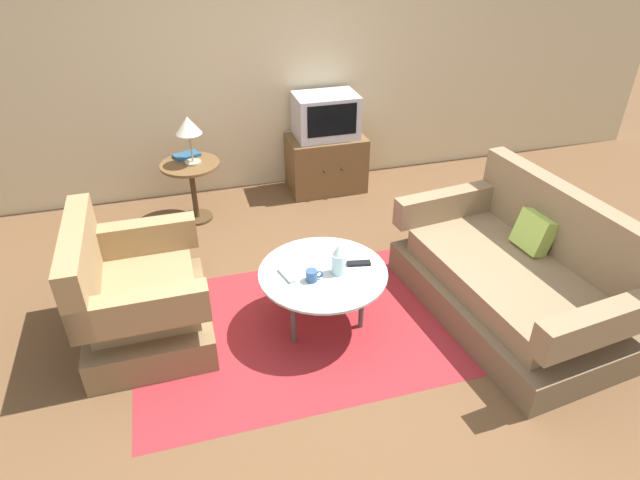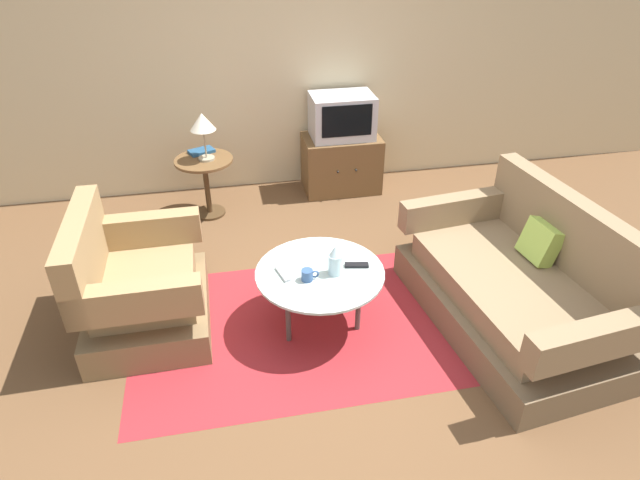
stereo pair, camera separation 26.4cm
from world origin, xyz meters
TOP-DOWN VIEW (x-y plane):
  - ground_plane at (0.00, 0.00)m, footprint 16.00×16.00m
  - back_wall at (0.00, 2.50)m, footprint 9.00×0.12m
  - area_rug at (-0.04, 0.10)m, footprint 2.62×1.54m
  - armchair at (-1.27, 0.33)m, footprint 0.81×0.99m
  - couch at (1.32, -0.14)m, footprint 1.16×1.79m
  - coffee_table at (-0.04, 0.10)m, footprint 0.87×0.87m
  - side_table at (-0.77, 1.87)m, footprint 0.53×0.53m
  - tv_stand at (0.59, 2.16)m, footprint 0.76×0.50m
  - television at (0.59, 2.17)m, footprint 0.61×0.43m
  - table_lamp at (-0.74, 1.86)m, footprint 0.23×0.23m
  - vase at (0.06, 0.06)m, footprint 0.09×0.09m
  - mug at (-0.13, 0.02)m, footprint 0.12×0.08m
  - tv_remote_dark at (0.22, 0.11)m, footprint 0.17×0.08m
  - tv_remote_silver at (-0.29, 0.11)m, footprint 0.09×0.18m
  - book at (-0.78, 2.03)m, footprint 0.26×0.22m

SIDE VIEW (x-z plane):
  - ground_plane at x=0.00m, z-range 0.00..0.00m
  - area_rug at x=-0.04m, z-range 0.00..0.00m
  - tv_stand at x=0.59m, z-range 0.00..0.57m
  - couch at x=1.32m, z-range -0.16..0.75m
  - armchair at x=-1.27m, z-range -0.14..0.76m
  - side_table at x=-0.77m, z-range 0.13..0.70m
  - coffee_table at x=-0.04m, z-range 0.20..0.66m
  - tv_remote_silver at x=-0.29m, z-range 0.46..0.48m
  - tv_remote_dark at x=0.22m, z-range 0.46..0.48m
  - mug at x=-0.13m, z-range 0.46..0.54m
  - vase at x=0.06m, z-range 0.46..0.68m
  - book at x=-0.78m, z-range 0.57..0.60m
  - television at x=0.59m, z-range 0.57..0.99m
  - table_lamp at x=-0.74m, z-range 0.69..1.12m
  - back_wall at x=0.00m, z-range 0.00..2.70m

